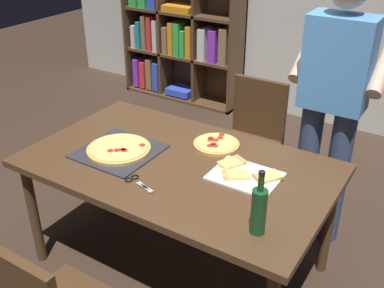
# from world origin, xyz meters

# --- Properties ---
(ground_plane) EXTENTS (12.00, 12.00, 0.00)m
(ground_plane) POSITION_xyz_m (0.00, 0.00, 0.00)
(ground_plane) COLOR #38281E
(dining_table) EXTENTS (1.72, 1.03, 0.75)m
(dining_table) POSITION_xyz_m (0.00, 0.00, 0.68)
(dining_table) COLOR #4C331E
(dining_table) RESTS_ON ground_plane
(chair_far_side) EXTENTS (0.42, 0.42, 0.90)m
(chair_far_side) POSITION_xyz_m (0.00, 1.00, 0.51)
(chair_far_side) COLOR #472D19
(chair_far_side) RESTS_ON ground_plane
(bookshelf) EXTENTS (1.40, 0.35, 1.95)m
(bookshelf) POSITION_xyz_m (-1.56, 2.37, 0.99)
(bookshelf) COLOR #513823
(bookshelf) RESTS_ON ground_plane
(person_serving_pizza) EXTENTS (0.55, 0.54, 1.75)m
(person_serving_pizza) POSITION_xyz_m (0.61, 0.78, 1.00)
(person_serving_pizza) COLOR #38476B
(person_serving_pizza) RESTS_ON ground_plane
(pepperoni_pizza_on_tray) EXTENTS (0.43, 0.43, 0.04)m
(pepperoni_pizza_on_tray) POSITION_xyz_m (-0.36, -0.08, 0.77)
(pepperoni_pizza_on_tray) COLOR #2D2D33
(pepperoni_pizza_on_tray) RESTS_ON dining_table
(pizza_slices_on_towel) EXTENTS (0.38, 0.29, 0.03)m
(pizza_slices_on_towel) POSITION_xyz_m (0.38, 0.08, 0.76)
(pizza_slices_on_towel) COLOR white
(pizza_slices_on_towel) RESTS_ON dining_table
(wine_bottle) EXTENTS (0.07, 0.07, 0.32)m
(wine_bottle) POSITION_xyz_m (0.64, -0.32, 0.87)
(wine_bottle) COLOR #194723
(wine_bottle) RESTS_ON dining_table
(kitchen_scissors) EXTENTS (0.20, 0.11, 0.01)m
(kitchen_scissors) POSITION_xyz_m (-0.07, -0.29, 0.76)
(kitchen_scissors) COLOR silver
(kitchen_scissors) RESTS_ON dining_table
(second_pizza_plain) EXTENTS (0.28, 0.28, 0.03)m
(second_pizza_plain) POSITION_xyz_m (0.09, 0.29, 0.76)
(second_pizza_plain) COLOR tan
(second_pizza_plain) RESTS_ON dining_table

